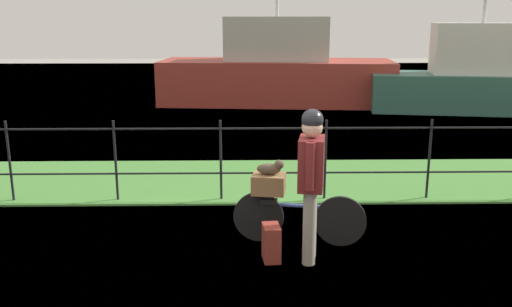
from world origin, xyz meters
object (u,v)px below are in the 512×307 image
object	(u,v)px
moored_boat_mid	(478,80)
wooden_crate	(269,184)
backpack_on_paving	(271,243)
moored_boat_near	(277,72)
terrier_dog	(271,168)
bicycle_main	(297,217)
cyclist_person	(311,172)

from	to	relation	value
moored_boat_mid	wooden_crate	bearing A→B (deg)	-124.21
backpack_on_paving	moored_boat_near	xyz separation A→B (m)	(0.68, 11.30, 0.76)
moored_boat_near	wooden_crate	bearing A→B (deg)	-93.65
terrier_dog	moored_boat_mid	size ratio (longest dim) A/B	0.05
bicycle_main	moored_boat_mid	world-z (taller)	moored_boat_mid
bicycle_main	moored_boat_mid	xyz separation A→B (m)	(5.89, 9.22, 0.56)
wooden_crate	moored_boat_near	size ratio (longest dim) A/B	0.05
terrier_dog	cyclist_person	xyz separation A→B (m)	(0.40, -0.53, 0.10)
wooden_crate	moored_boat_near	world-z (taller)	moored_boat_near
terrier_dog	bicycle_main	bearing A→B (deg)	-9.80
terrier_dog	moored_boat_near	distance (m)	10.81
cyclist_person	moored_boat_near	xyz separation A→B (m)	(0.26, 11.31, -0.04)
wooden_crate	moored_boat_near	xyz separation A→B (m)	(0.69, 10.78, 0.25)
bicycle_main	wooden_crate	bearing A→B (deg)	170.20
moored_boat_mid	moored_boat_near	bearing A→B (deg)	163.65
terrier_dog	cyclist_person	size ratio (longest dim) A/B	0.19
wooden_crate	cyclist_person	distance (m)	0.74
backpack_on_paving	terrier_dog	bearing A→B (deg)	172.79
backpack_on_paving	moored_boat_mid	distance (m)	11.52
wooden_crate	backpack_on_paving	bearing A→B (deg)	-88.85
wooden_crate	moored_boat_near	distance (m)	10.81
wooden_crate	terrier_dog	size ratio (longest dim) A/B	1.17
wooden_crate	backpack_on_paving	xyz separation A→B (m)	(0.01, -0.52, -0.51)
moored_boat_mid	terrier_dog	bearing A→B (deg)	-124.09
wooden_crate	moored_boat_mid	bearing A→B (deg)	55.79
bicycle_main	moored_boat_near	size ratio (longest dim) A/B	0.22
backpack_on_paving	bicycle_main	bearing A→B (deg)	139.19
cyclist_person	moored_boat_mid	distance (m)	11.29
bicycle_main	moored_boat_mid	size ratio (longest dim) A/B	0.26
moored_boat_near	terrier_dog	bearing A→B (deg)	-93.52
moored_boat_near	moored_boat_mid	world-z (taller)	moored_boat_near
bicycle_main	terrier_dog	distance (m)	0.66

